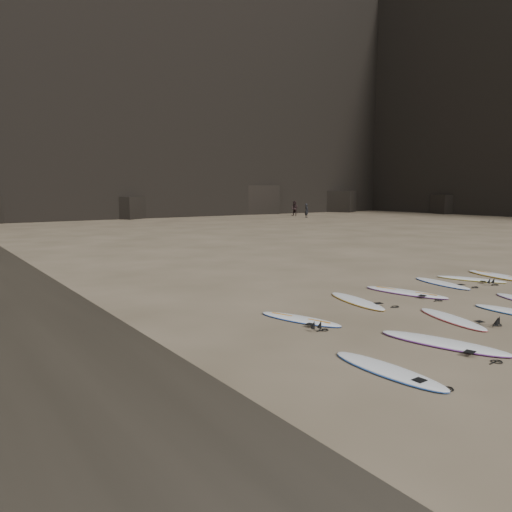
% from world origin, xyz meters
% --- Properties ---
extents(ground, '(240.00, 240.00, 0.00)m').
position_xyz_m(ground, '(0.00, 0.00, 0.00)').
color(ground, '#897559').
rests_on(ground, ground).
extents(headland, '(170.00, 101.00, 63.47)m').
position_xyz_m(headland, '(23.84, 48.78, 21.02)').
color(headland, black).
rests_on(headland, ground).
extents(surfboard_0, '(0.63, 2.37, 0.08)m').
position_xyz_m(surfboard_0, '(-4.42, -1.15, 0.04)').
color(surfboard_0, white).
rests_on(surfboard_0, ground).
extents(surfboard_1, '(1.33, 2.70, 0.09)m').
position_xyz_m(surfboard_1, '(-2.31, -0.76, 0.05)').
color(surfboard_1, white).
rests_on(surfboard_1, ground).
extents(surfboard_2, '(1.14, 2.29, 0.08)m').
position_xyz_m(surfboard_2, '(-0.47, 0.28, 0.04)').
color(surfboard_2, white).
rests_on(surfboard_2, ground).
extents(surfboard_5, '(1.19, 2.26, 0.08)m').
position_xyz_m(surfboard_5, '(-3.48, 2.34, 0.04)').
color(surfboard_5, white).
rests_on(surfboard_5, ground).
extents(surfboard_6, '(1.07, 2.50, 0.09)m').
position_xyz_m(surfboard_6, '(-0.94, 2.94, 0.04)').
color(surfboard_6, white).
rests_on(surfboard_6, ground).
extents(surfboard_7, '(1.19, 2.69, 0.09)m').
position_xyz_m(surfboard_7, '(1.13, 2.92, 0.05)').
color(surfboard_7, white).
rests_on(surfboard_7, ground).
extents(surfboard_8, '(0.96, 2.39, 0.08)m').
position_xyz_m(surfboard_8, '(3.31, 3.20, 0.04)').
color(surfboard_8, white).
rests_on(surfboard_8, ground).
extents(surfboard_9, '(1.33, 2.31, 0.08)m').
position_xyz_m(surfboard_9, '(4.79, 3.09, 0.04)').
color(surfboard_9, white).
rests_on(surfboard_9, ground).
extents(surfboard_10, '(1.18, 2.82, 0.10)m').
position_xyz_m(surfboard_10, '(6.16, 2.81, 0.05)').
color(surfboard_10, white).
rests_on(surfboard_10, ground).
extents(person_a, '(0.47, 0.63, 1.55)m').
position_xyz_m(person_a, '(24.91, 35.33, 0.77)').
color(person_a, black).
rests_on(person_a, ground).
extents(person_b, '(0.87, 1.00, 1.73)m').
position_xyz_m(person_b, '(26.37, 39.18, 0.86)').
color(person_b, black).
rests_on(person_b, ground).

